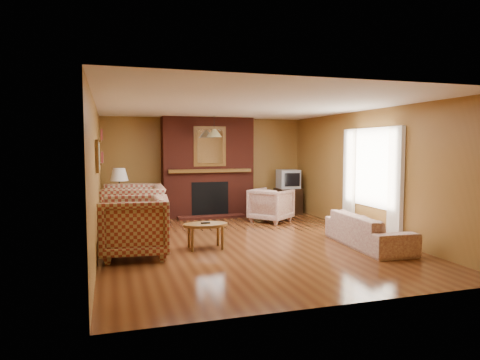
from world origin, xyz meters
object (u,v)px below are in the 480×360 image
object	(u,v)px
floral_armchair	(271,205)
crt_tv	(288,179)
side_table	(120,211)
table_lamp	(119,181)
fireplace	(208,168)
tv_stand	(288,201)
coffee_table	(206,227)
plaid_loveseat	(133,208)
floral_sofa	(368,230)
plaid_armchair	(134,226)

from	to	relation	value
floral_armchair	crt_tv	bearing A→B (deg)	-78.66
side_table	table_lamp	xyz separation A→B (m)	(0.00, 0.00, 0.65)
fireplace	tv_stand	bearing A→B (deg)	-5.15
coffee_table	table_lamp	size ratio (longest dim) A/B	1.16
plaid_loveseat	floral_sofa	bearing A→B (deg)	57.66
floral_sofa	plaid_armchair	bearing A→B (deg)	86.81
floral_sofa	tv_stand	distance (m)	3.78
fireplace	table_lamp	xyz separation A→B (m)	(-2.10, -0.53, -0.24)
fireplace	table_lamp	world-z (taller)	fireplace
plaid_loveseat	table_lamp	distance (m)	0.99
floral_sofa	floral_armchair	xyz separation A→B (m)	(-0.71, 2.75, 0.10)
plaid_loveseat	side_table	size ratio (longest dim) A/B	2.41
plaid_armchair	coffee_table	xyz separation A→B (m)	(1.16, 0.18, -0.11)
plaid_armchair	floral_sofa	xyz separation A→B (m)	(3.85, -0.46, -0.20)
floral_sofa	coffee_table	distance (m)	2.77
side_table	table_lamp	size ratio (longest dim) A/B	0.89
fireplace	coffee_table	world-z (taller)	fireplace
plaid_armchair	floral_sofa	size ratio (longest dim) A/B	0.55
floral_sofa	table_lamp	xyz separation A→B (m)	(-4.00, 3.42, 0.67)
plaid_loveseat	tv_stand	world-z (taller)	plaid_loveseat
plaid_loveseat	floral_armchair	world-z (taller)	plaid_loveseat
fireplace	plaid_loveseat	distance (m)	2.41
plaid_loveseat	floral_sofa	world-z (taller)	plaid_loveseat
plaid_armchair	crt_tv	distance (m)	5.21
side_table	floral_sofa	bearing A→B (deg)	-40.55
plaid_loveseat	plaid_armchair	bearing A→B (deg)	-0.29
plaid_loveseat	plaid_armchair	world-z (taller)	plaid_armchair
plaid_armchair	floral_armchair	distance (m)	3.89
coffee_table	tv_stand	world-z (taller)	tv_stand
crt_tv	fireplace	bearing A→B (deg)	174.70
plaid_loveseat	floral_armchair	size ratio (longest dim) A/B	1.68
coffee_table	fireplace	bearing A→B (deg)	76.58
plaid_loveseat	coffee_table	world-z (taller)	plaid_loveseat
crt_tv	plaid_loveseat	bearing A→B (deg)	-163.34
coffee_table	table_lamp	world-z (taller)	table_lamp
crt_tv	coffee_table	bearing A→B (deg)	-132.24
side_table	fireplace	bearing A→B (deg)	14.29
floral_sofa	crt_tv	size ratio (longest dim) A/B	3.45
crt_tv	tv_stand	bearing A→B (deg)	90.00
fireplace	side_table	size ratio (longest dim) A/B	4.15
table_lamp	tv_stand	distance (m)	4.21
plaid_loveseat	tv_stand	bearing A→B (deg)	109.12
plaid_armchair	plaid_loveseat	bearing A→B (deg)	-177.66
floral_armchair	crt_tv	world-z (taller)	crt_tv
crt_tv	plaid_armchair	bearing A→B (deg)	-140.41
coffee_table	tv_stand	distance (m)	4.23
plaid_armchair	table_lamp	distance (m)	3.00
table_lamp	crt_tv	xyz separation A→B (m)	(4.15, 0.34, -0.07)
floral_armchair	coffee_table	distance (m)	2.90
plaid_armchair	crt_tv	size ratio (longest dim) A/B	1.90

